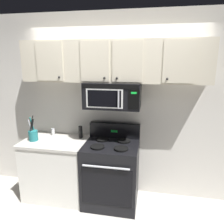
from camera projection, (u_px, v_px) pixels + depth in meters
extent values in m
plane|color=beige|center=(105.00, 221.00, 2.76)|extent=(8.00, 8.00, 0.00)
cube|color=silver|center=(116.00, 107.00, 3.18)|extent=(5.20, 0.10, 2.70)
cube|color=black|center=(111.00, 174.00, 3.05)|extent=(0.76, 0.64, 0.90)
cube|color=black|center=(106.00, 187.00, 2.74)|extent=(0.67, 0.01, 0.52)
cylinder|color=#B7BABF|center=(106.00, 167.00, 2.64)|extent=(0.61, 0.03, 0.03)
cube|color=black|center=(115.00, 130.00, 3.18)|extent=(0.76, 0.07, 0.22)
cube|color=#19D83F|center=(114.00, 131.00, 3.15)|extent=(0.10, 0.00, 0.04)
cylinder|color=black|center=(97.00, 147.00, 2.83)|extent=(0.19, 0.19, 0.02)
cylinder|color=black|center=(121.00, 149.00, 2.77)|extent=(0.19, 0.19, 0.02)
cylinder|color=black|center=(102.00, 139.00, 3.10)|extent=(0.19, 0.19, 0.02)
cylinder|color=black|center=(124.00, 141.00, 3.04)|extent=(0.19, 0.19, 0.02)
cube|color=black|center=(113.00, 95.00, 2.89)|extent=(0.76, 0.39, 0.35)
cube|color=black|center=(110.00, 87.00, 2.67)|extent=(0.73, 0.01, 0.06)
cube|color=white|center=(104.00, 99.00, 2.72)|extent=(0.49, 0.01, 0.25)
cube|color=black|center=(104.00, 99.00, 2.72)|extent=(0.44, 0.01, 0.22)
cube|color=black|center=(134.00, 100.00, 2.65)|extent=(0.14, 0.01, 0.25)
cube|color=#19D83F|center=(134.00, 93.00, 2.63)|extent=(0.07, 0.00, 0.03)
cylinder|color=#B7BABF|center=(118.00, 99.00, 2.67)|extent=(0.02, 0.02, 0.23)
cube|color=beige|center=(113.00, 61.00, 2.81)|extent=(2.50, 0.33, 0.55)
cube|color=beige|center=(49.00, 61.00, 2.80)|extent=(0.38, 0.01, 0.51)
sphere|color=black|center=(59.00, 77.00, 2.81)|extent=(0.03, 0.03, 0.03)
cube|color=beige|center=(95.00, 61.00, 2.69)|extent=(0.38, 0.01, 0.51)
sphere|color=black|center=(104.00, 78.00, 2.70)|extent=(0.03, 0.03, 0.03)
cube|color=beige|center=(127.00, 62.00, 2.61)|extent=(0.38, 0.01, 0.51)
sphere|color=black|center=(117.00, 78.00, 2.67)|extent=(0.03, 0.03, 0.03)
cube|color=beige|center=(179.00, 62.00, 2.50)|extent=(0.38, 0.01, 0.51)
sphere|color=black|center=(167.00, 79.00, 2.56)|extent=(0.03, 0.03, 0.03)
cube|color=white|center=(57.00, 169.00, 3.21)|extent=(0.90, 0.62, 0.86)
cube|color=beige|center=(55.00, 141.00, 3.10)|extent=(0.93, 0.65, 0.03)
cylinder|color=teal|center=(33.00, 136.00, 3.07)|extent=(0.13, 0.13, 0.15)
cylinder|color=black|center=(32.00, 127.00, 3.05)|extent=(0.07, 0.02, 0.24)
cylinder|color=#BCBCC1|center=(30.00, 127.00, 3.05)|extent=(0.04, 0.07, 0.24)
cylinder|color=olive|center=(31.00, 126.00, 3.06)|extent=(0.05, 0.02, 0.26)
cylinder|color=teal|center=(32.00, 126.00, 3.07)|extent=(0.03, 0.09, 0.27)
cylinder|color=black|center=(31.00, 126.00, 3.01)|extent=(0.09, 0.04, 0.31)
cylinder|color=white|center=(53.00, 132.00, 3.29)|extent=(0.05, 0.05, 0.09)
cylinder|color=#B7BABF|center=(53.00, 129.00, 3.28)|extent=(0.05, 0.05, 0.02)
cylinder|color=black|center=(81.00, 132.00, 3.17)|extent=(0.06, 0.06, 0.18)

